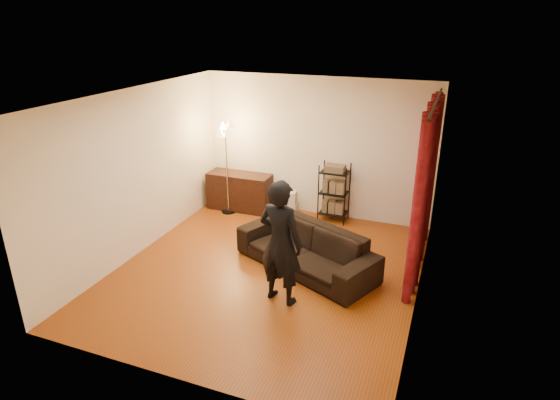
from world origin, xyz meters
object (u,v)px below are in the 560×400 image
at_px(storage_boxes, 289,204).
at_px(floor_lamp, 227,168).
at_px(sofa, 306,248).
at_px(person, 281,243).
at_px(wire_shelf, 334,193).
at_px(media_cabinet, 240,191).

height_order(storage_boxes, floor_lamp, floor_lamp).
bearing_deg(storage_boxes, floor_lamp, -168.47).
bearing_deg(floor_lamp, sofa, -36.03).
distance_m(person, storage_boxes, 2.99).
distance_m(person, wire_shelf, 2.94).
bearing_deg(sofa, storage_boxes, 142.01).
bearing_deg(wire_shelf, storage_boxes, -152.57).
bearing_deg(wire_shelf, media_cabinet, -157.66).
xyz_separation_m(sofa, media_cabinet, (-2.01, 1.82, 0.04)).
xyz_separation_m(storage_boxes, floor_lamp, (-1.21, -0.25, 0.66)).
height_order(storage_boxes, wire_shelf, wire_shelf).
bearing_deg(wire_shelf, floor_lamp, -151.05).
height_order(sofa, storage_boxes, sofa).
height_order(media_cabinet, wire_shelf, wire_shelf).
xyz_separation_m(media_cabinet, wire_shelf, (1.93, 0.13, 0.19)).
bearing_deg(floor_lamp, wire_shelf, 10.46).
xyz_separation_m(sofa, floor_lamp, (-2.15, 1.57, 0.59)).
distance_m(wire_shelf, floor_lamp, 2.14).
relative_size(sofa, person, 1.30).
bearing_deg(person, floor_lamp, -38.47).
height_order(person, wire_shelf, person).
bearing_deg(media_cabinet, wire_shelf, 3.66).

